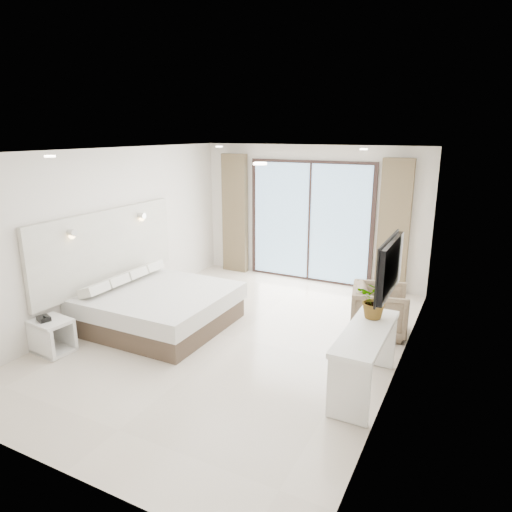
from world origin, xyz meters
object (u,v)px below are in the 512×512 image
object	(u,v)px
console_desk	(365,347)
nightstand	(52,336)
armchair	(380,308)
bed	(159,307)

from	to	relation	value
console_desk	nightstand	bearing A→B (deg)	-166.73
armchair	nightstand	bearing A→B (deg)	111.83
nightstand	armchair	world-z (taller)	armchair
armchair	bed	bearing A→B (deg)	99.36
nightstand	bed	bearing A→B (deg)	67.96
nightstand	armchair	size ratio (longest dim) A/B	0.69
bed	nightstand	world-z (taller)	bed
bed	nightstand	bearing A→B (deg)	-118.01
console_desk	armchair	distance (m)	1.70
nightstand	armchair	xyz separation A→B (m)	(3.87, 2.64, 0.17)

